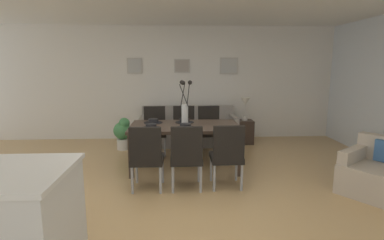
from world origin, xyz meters
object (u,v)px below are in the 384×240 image
Objects in this scene: dining_chair_mid_right at (209,127)px; side_table at (244,132)px; bowl_near_left at (151,126)px; framed_picture_center at (182,66)px; framed_picture_right at (229,66)px; dining_chair_near_right at (155,128)px; dining_table at (185,129)px; dining_chair_mid_left at (227,153)px; bowl_near_right at (153,120)px; framed_picture_left at (134,66)px; bowl_far_left at (185,125)px; bowl_far_right at (185,120)px; table_lamp at (245,104)px; armchair at (380,174)px; potted_plant at (123,132)px; dining_chair_far_right at (184,127)px; dining_chair_near_left at (147,155)px; sofa at (188,131)px.

dining_chair_mid_right is 1.77× the size of side_table.
bowl_near_left is 0.47× the size of framed_picture_center.
framed_picture_right is at bearing 116.18° from side_table.
dining_table is at bearing -57.30° from dining_chair_near_right.
bowl_near_right is (-1.10, 1.10, 0.27)m from dining_chair_mid_left.
framed_picture_left reaches higher than framed_picture_center.
framed_picture_center is 0.86× the size of framed_picture_right.
dining_chair_mid_left reaches higher than side_table.
dining_chair_mid_left is at bearing -57.39° from dining_table.
bowl_far_left is at bearing 130.60° from dining_chair_mid_left.
bowl_far_left is at bearing -114.91° from framed_picture_right.
dining_chair_mid_right reaches higher than bowl_far_right.
table_lamp is at bearing 71.75° from dining_chair_mid_left.
armchair is 1.67× the size of potted_plant.
side_table is (1.36, 1.77, -0.52)m from bowl_far_left.
dining_table is 0.25m from bowl_far_left.
potted_plant is (-1.24, 1.40, -0.41)m from bowl_far_left.
framed_picture_center is at bearing 112.33° from dining_chair_mid_right.
framed_picture_right is (1.65, 1.23, 1.19)m from dining_chair_near_right.
side_table is at bearing 38.17° from dining_chair_mid_right.
dining_chair_mid_right is at bearing -9.85° from potted_plant.
dining_chair_far_right reaches higher than armchair.
dining_table is 4.33× the size of framed_picture_right.
dining_chair_near_left reaches higher than side_table.
bowl_far_right is at bearing 90.00° from dining_table.
bowl_far_left is 0.48× the size of framed_picture_left.
armchair reaches higher than side_table.
side_table is at bearing -63.82° from framed_picture_right.
dining_chair_far_right and dining_chair_mid_left have the same top height.
sofa is at bearing 176.12° from side_table.
framed_picture_left is at bearing 132.49° from dining_chair_far_right.
framed_picture_left is 0.85× the size of framed_picture_right.
dining_chair_mid_left is 1.37× the size of potted_plant.
dining_chair_near_left is 0.92m from bowl_far_left.
framed_picture_left is at bearing 117.18° from dining_table.
bowl_near_right is at bearing -105.93° from framed_picture_center.
dining_chair_near_right is 5.41× the size of bowl_near_left.
table_lamp is (1.90, 1.77, 0.11)m from bowl_near_left.
framed_picture_right reaches higher than dining_table.
dining_chair_far_right is at bearing 51.56° from bowl_near_right.
framed_picture_right is 2.84m from potted_plant.
bowl_near_left is 0.41× the size of framed_picture_right.
dining_table is 1.07m from dining_chair_near_left.
dining_chair_near_left is 2.56× the size of framed_picture_center.
framed_picture_right is at bearing 48.09° from dining_chair_far_right.
bowl_near_right is 0.08× the size of sofa.
framed_picture_right is (0.52, 3.00, 1.19)m from dining_chair_mid_left.
bowl_far_right is 0.25× the size of potted_plant.
bowl_near_left is at bearing -133.65° from dining_chair_mid_right.
framed_picture_left is at bearing -180.00° from framed_picture_center.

